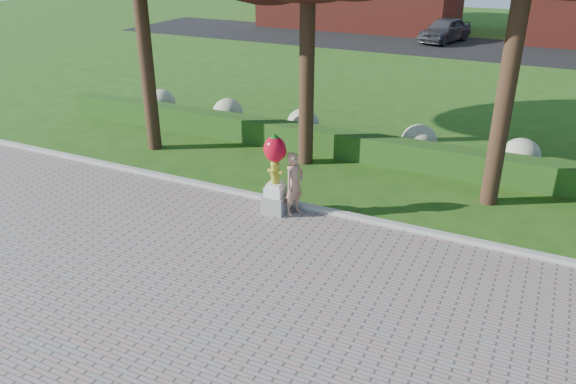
# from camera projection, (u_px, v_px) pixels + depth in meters

# --- Properties ---
(ground) EXTENTS (100.00, 100.00, 0.00)m
(ground) POSITION_uv_depth(u_px,v_px,m) (275.00, 273.00, 11.67)
(ground) COLOR #235114
(ground) RESTS_ON ground
(curb) EXTENTS (40.00, 0.18, 0.15)m
(curb) POSITION_uv_depth(u_px,v_px,m) (329.00, 212.00, 14.09)
(curb) COLOR #ADADA5
(curb) RESTS_ON ground
(lawn_hedge) EXTENTS (24.00, 0.70, 0.80)m
(lawn_hedge) POSITION_uv_depth(u_px,v_px,m) (378.00, 150.00, 17.23)
(lawn_hedge) COLOR #214E16
(lawn_hedge) RESTS_ON ground
(hydrangea_row) EXTENTS (20.10, 1.10, 0.99)m
(hydrangea_row) POSITION_uv_depth(u_px,v_px,m) (406.00, 138.00, 17.76)
(hydrangea_row) COLOR tan
(hydrangea_row) RESTS_ON ground
(street) EXTENTS (50.00, 8.00, 0.02)m
(street) POSITION_uv_depth(u_px,v_px,m) (482.00, 49.00, 34.55)
(street) COLOR black
(street) RESTS_ON ground
(hydrant_sculpture) EXTENTS (0.60, 0.58, 2.05)m
(hydrant_sculpture) POSITION_uv_depth(u_px,v_px,m) (275.00, 172.00, 13.74)
(hydrant_sculpture) COLOR gray
(hydrant_sculpture) RESTS_ON walkway
(woman) EXTENTS (0.53, 0.67, 1.62)m
(woman) POSITION_uv_depth(u_px,v_px,m) (294.00, 184.00, 13.75)
(woman) COLOR tan
(woman) RESTS_ON walkway
(parked_car) EXTENTS (3.04, 4.89, 1.55)m
(parked_car) POSITION_uv_depth(u_px,v_px,m) (445.00, 30.00, 36.34)
(parked_car) COLOR #3E3F46
(parked_car) RESTS_ON street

